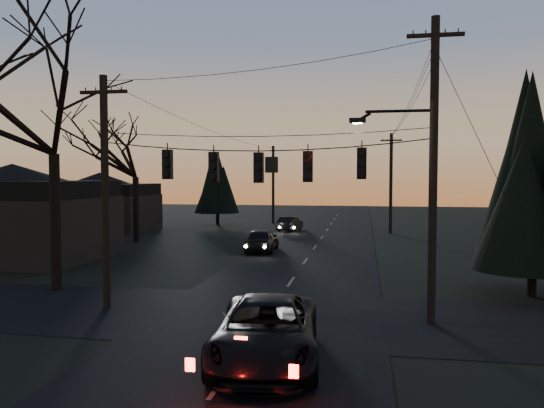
% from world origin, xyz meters
% --- Properties ---
extents(main_road, '(8.00, 120.00, 0.02)m').
position_xyz_m(main_road, '(0.00, 20.00, 0.01)').
color(main_road, black).
rests_on(main_road, ground).
extents(cross_road, '(60.00, 7.00, 0.02)m').
position_xyz_m(cross_road, '(0.00, 10.00, 0.01)').
color(cross_road, black).
rests_on(cross_road, ground).
extents(utility_pole_right, '(5.00, 0.30, 10.00)m').
position_xyz_m(utility_pole_right, '(5.50, 10.00, 0.00)').
color(utility_pole_right, black).
rests_on(utility_pole_right, ground).
extents(utility_pole_left, '(1.80, 0.30, 8.50)m').
position_xyz_m(utility_pole_left, '(-6.00, 10.00, 0.00)').
color(utility_pole_left, black).
rests_on(utility_pole_left, ground).
extents(utility_pole_far_r, '(1.80, 0.30, 8.50)m').
position_xyz_m(utility_pole_far_r, '(5.50, 38.00, 0.00)').
color(utility_pole_far_r, black).
rests_on(utility_pole_far_r, ground).
extents(utility_pole_far_l, '(0.30, 0.30, 8.00)m').
position_xyz_m(utility_pole_far_l, '(-6.00, 46.00, 0.00)').
color(utility_pole_far_l, black).
rests_on(utility_pole_far_l, ground).
extents(span_signal_assembly, '(11.50, 0.44, 1.60)m').
position_xyz_m(span_signal_assembly, '(-0.24, 10.00, 5.23)').
color(span_signal_assembly, black).
rests_on(span_signal_assembly, ground).
extents(bare_tree_left, '(10.08, 10.08, 11.64)m').
position_xyz_m(bare_tree_left, '(-9.67, 12.64, 8.14)').
color(bare_tree_left, black).
rests_on(bare_tree_left, ground).
extents(evergreen_right, '(4.97, 4.97, 8.80)m').
position_xyz_m(evergreen_right, '(10.03, 14.87, 5.00)').
color(evergreen_right, black).
rests_on(evergreen_right, ground).
extents(bare_tree_dist, '(7.81, 7.81, 9.62)m').
position_xyz_m(bare_tree_dist, '(-13.30, 28.74, 6.72)').
color(bare_tree_dist, black).
rests_on(bare_tree_dist, ground).
extents(evergreen_dist, '(3.38, 3.38, 6.29)m').
position_xyz_m(evergreen_dist, '(-11.29, 43.66, 3.74)').
color(evergreen_dist, black).
rests_on(evergreen_dist, ground).
extents(house_left_near, '(10.00, 8.00, 5.60)m').
position_xyz_m(house_left_near, '(-17.00, 20.00, 2.80)').
color(house_left_near, black).
rests_on(house_left_near, ground).
extents(house_left_far, '(9.00, 7.00, 5.20)m').
position_xyz_m(house_left_far, '(-20.00, 36.00, 2.60)').
color(house_left_far, black).
rests_on(house_left_far, ground).
extents(suv_near, '(3.24, 6.00, 1.60)m').
position_xyz_m(suv_near, '(0.80, 5.51, 0.80)').
color(suv_near, black).
rests_on(suv_near, ground).
extents(sedan_oncoming_a, '(1.89, 4.47, 1.51)m').
position_xyz_m(sedan_oncoming_a, '(-3.20, 25.50, 0.75)').
color(sedan_oncoming_a, black).
rests_on(sedan_oncoming_a, ground).
extents(sedan_oncoming_b, '(1.95, 4.08, 1.29)m').
position_xyz_m(sedan_oncoming_b, '(-3.20, 38.58, 0.65)').
color(sedan_oncoming_b, black).
rests_on(sedan_oncoming_b, ground).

